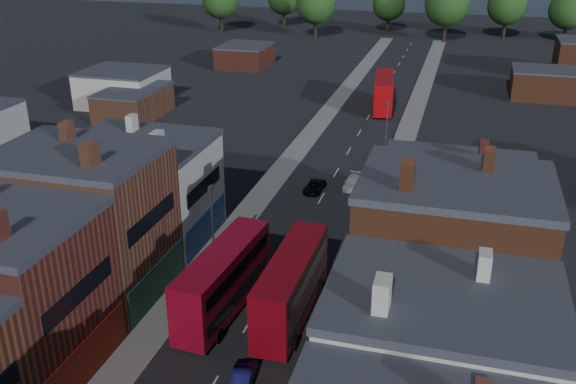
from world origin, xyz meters
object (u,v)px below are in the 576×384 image
Objects in this scene: bus_0 at (223,279)px; bus_2 at (384,92)px; bus_1 at (291,285)px; car_3 at (353,182)px; ped_3 at (325,321)px; car_2 at (314,187)px; car_1 at (242,380)px.

bus_0 is 60.08m from bus_2.
bus_1 is 26.54m from car_3.
bus_1 is at bearing -88.85° from car_3.
ped_3 is (3.03, -27.91, 0.49)m from car_3.
car_2 is (-2.70, -35.14, -2.33)m from bus_2.
bus_0 is 0.97× the size of bus_2.
car_1 is 33.04m from car_2.
bus_1 is at bearing -77.97° from car_2.
bus_2 is at bearing 13.54° from ped_3.
car_1 is 35.18m from car_3.
bus_0 is 1.02× the size of bus_1.
bus_0 reaches higher than car_3.
ped_3 is (2.93, -1.46, -1.68)m from bus_1.
bus_0 is at bearing -90.17° from car_2.
car_3 is at bearing 32.54° from car_2.
car_3 reaches higher than car_2.
bus_1 is (5.22, 0.63, -0.01)m from bus_0.
bus_1 reaches higher than car_1.
bus_1 is 9.03m from car_1.
car_2 is at bearing -101.59° from bus_2.
bus_2 reaches higher than ped_3.
car_2 is at bearing 89.51° from car_1.
car_1 is at bearing -95.58° from bus_1.
ped_3 is at bearing 56.07° from car_1.
ped_3 is at bearing -72.25° from car_2.
bus_2 is at bearing 88.15° from car_2.
bus_1 is 3.22× the size of car_1.
bus_2 is 60.96m from ped_3.
bus_1 is 6.06× the size of ped_3.
bus_0 is 24.94m from car_2.
bus_1 is 2.81× the size of car_3.
bus_2 is 6.38× the size of ped_3.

